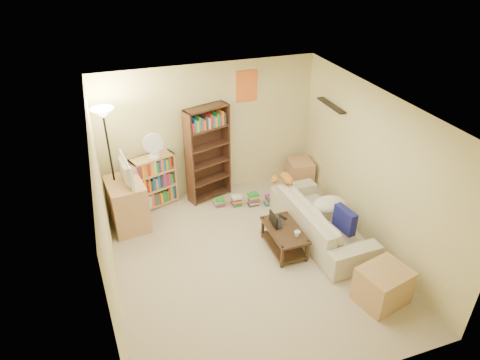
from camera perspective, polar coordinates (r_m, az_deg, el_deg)
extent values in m
plane|color=#C8B296|center=(6.77, 1.41, -10.70)|extent=(4.50, 4.50, 0.00)
cube|color=beige|center=(7.92, -4.13, 6.56)|extent=(4.00, 0.04, 2.50)
cube|color=beige|center=(4.46, 12.04, -16.51)|extent=(4.00, 0.04, 2.50)
cube|color=beige|center=(5.75, -17.58, -5.11)|extent=(0.04, 4.50, 2.50)
cube|color=beige|center=(6.89, 17.37, 1.24)|extent=(0.04, 4.50, 2.50)
cube|color=white|center=(5.45, 1.74, 9.43)|extent=(4.00, 4.50, 0.04)
cube|color=red|center=(7.83, 0.89, 12.40)|extent=(0.40, 0.02, 0.58)
cube|color=black|center=(7.57, 12.05, 9.72)|extent=(0.12, 0.80, 0.03)
imported|color=beige|center=(7.20, 10.77, -5.22)|extent=(2.25, 1.06, 0.63)
cube|color=navy|center=(6.78, 13.79, -5.16)|extent=(0.19, 0.43, 0.37)
ellipsoid|color=silver|center=(7.18, 11.79, -3.25)|extent=(0.58, 0.42, 0.25)
ellipsoid|color=#C67329|center=(7.48, 6.21, 0.27)|extent=(0.40, 0.20, 0.16)
sphere|color=#C67329|center=(7.37, 4.64, 0.09)|extent=(0.14, 0.14, 0.14)
cube|color=#3B2316|center=(6.79, 5.97, -6.66)|extent=(0.50, 0.89, 0.04)
cube|color=#3B2316|center=(6.97, 5.84, -8.59)|extent=(0.47, 0.84, 0.03)
cube|color=#3B2316|center=(6.56, 5.64, -10.21)|extent=(0.04, 0.04, 0.39)
cube|color=#3B2316|center=(6.71, 8.92, -9.36)|extent=(0.04, 0.04, 0.39)
cube|color=#3B2316|center=(7.11, 3.05, -6.37)|extent=(0.04, 0.04, 0.39)
cube|color=#3B2316|center=(7.25, 6.12, -5.68)|extent=(0.04, 0.04, 0.39)
imported|color=black|center=(6.88, 5.41, -5.75)|extent=(0.39, 0.35, 0.02)
cube|color=white|center=(6.77, 4.47, -5.25)|extent=(0.01, 0.29, 0.20)
imported|color=white|center=(6.64, 7.61, -7.12)|extent=(0.15, 0.15, 0.09)
cube|color=black|center=(7.02, 5.71, -4.94)|extent=(0.09, 0.16, 0.02)
cube|color=tan|center=(7.50, -14.79, -3.14)|extent=(0.66, 0.86, 0.85)
imported|color=black|center=(7.18, -15.46, 1.12)|extent=(0.77, 0.29, 0.43)
cube|color=#48291B|center=(7.82, -4.29, 3.44)|extent=(0.86, 0.51, 1.82)
cube|color=tan|center=(7.91, -11.40, -0.16)|extent=(0.84, 0.55, 1.00)
cylinder|color=white|center=(7.64, -11.35, 3.19)|extent=(0.20, 0.20, 0.04)
cylinder|color=white|center=(7.60, -11.43, 3.86)|extent=(0.02, 0.02, 0.20)
cylinder|color=white|center=(7.50, -11.52, 4.85)|extent=(0.36, 0.06, 0.36)
cylinder|color=black|center=(7.85, -15.53, -5.23)|extent=(0.31, 0.31, 0.03)
cylinder|color=black|center=(7.34, -16.58, 0.97)|extent=(0.03, 0.03, 1.99)
cone|color=beige|center=(6.91, -17.84, 8.48)|extent=(0.36, 0.36, 0.16)
cube|color=tan|center=(8.57, 8.03, 0.92)|extent=(0.53, 0.53, 0.53)
cube|color=tan|center=(6.30, 18.50, -13.22)|extent=(0.75, 0.67, 0.54)
cube|color=red|center=(7.93, -2.73, -2.96)|extent=(0.20, 0.16, 0.17)
cube|color=#1966B2|center=(7.93, -0.46, -2.78)|extent=(0.20, 0.16, 0.21)
cube|color=gold|center=(7.94, 1.81, -2.58)|extent=(0.20, 0.16, 0.25)
cube|color=#268C33|center=(7.98, 4.06, -2.67)|extent=(0.20, 0.16, 0.19)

